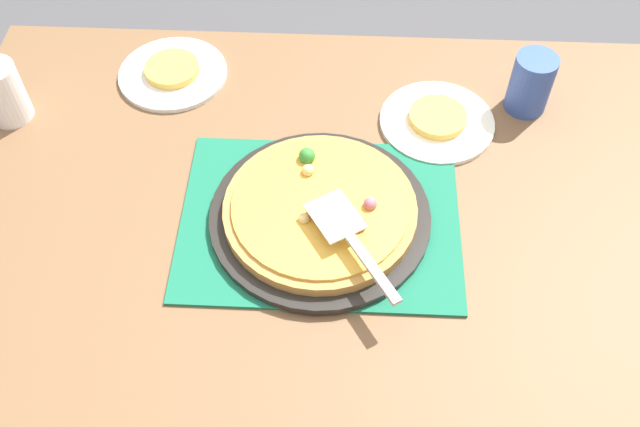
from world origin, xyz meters
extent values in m
plane|color=#4C4C51|center=(0.00, 0.00, 0.00)|extent=(8.00, 8.00, 0.00)
cube|color=brown|center=(0.00, 0.00, 0.73)|extent=(1.40, 1.00, 0.03)
cube|color=brown|center=(-0.64, 0.44, 0.36)|extent=(0.07, 0.07, 0.72)
cube|color=brown|center=(0.64, 0.44, 0.36)|extent=(0.07, 0.07, 0.72)
cube|color=#196B4C|center=(0.00, 0.00, 0.75)|extent=(0.48, 0.36, 0.01)
cylinder|color=black|center=(0.00, 0.00, 0.76)|extent=(0.38, 0.38, 0.01)
cylinder|color=#B78442|center=(0.00, 0.00, 0.78)|extent=(0.33, 0.33, 0.02)
cylinder|color=gold|center=(0.00, 0.00, 0.79)|extent=(0.30, 0.30, 0.01)
sphere|color=#338433|center=(-0.03, 0.10, 0.80)|extent=(0.03, 0.03, 0.03)
sphere|color=red|center=(-0.01, -0.02, 0.80)|extent=(0.03, 0.03, 0.03)
sphere|color=#E5CC7F|center=(-0.02, -0.03, 0.80)|extent=(0.02, 0.02, 0.02)
sphere|color=#B76675|center=(0.08, 0.00, 0.80)|extent=(0.02, 0.02, 0.02)
sphere|color=#E5CC7F|center=(-0.02, 0.07, 0.80)|extent=(0.02, 0.02, 0.02)
sphere|color=red|center=(0.07, -0.04, 0.80)|extent=(0.02, 0.02, 0.02)
cylinder|color=white|center=(0.21, 0.24, 0.76)|extent=(0.22, 0.22, 0.01)
cylinder|color=white|center=(-0.32, 0.36, 0.76)|extent=(0.22, 0.22, 0.01)
cylinder|color=#EAB747|center=(0.21, 0.24, 0.77)|extent=(0.11, 0.11, 0.02)
cylinder|color=#EAB747|center=(-0.32, 0.36, 0.77)|extent=(0.11, 0.11, 0.02)
cylinder|color=white|center=(-0.61, 0.23, 0.81)|extent=(0.08, 0.08, 0.12)
cylinder|color=#3351AD|center=(0.39, 0.30, 0.81)|extent=(0.08, 0.08, 0.12)
cube|color=silver|center=(0.03, -0.04, 0.82)|extent=(0.11, 0.11, 0.00)
cube|color=#B2B2B7|center=(0.09, -0.14, 0.82)|extent=(0.09, 0.13, 0.01)
camera|label=1|loc=(0.03, -0.74, 1.74)|focal=40.18mm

